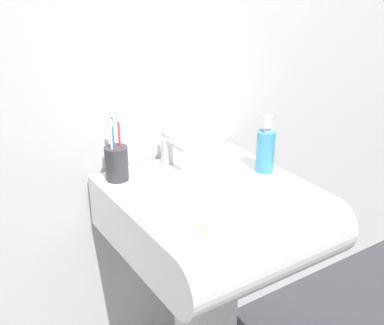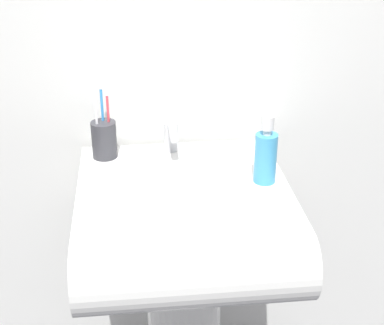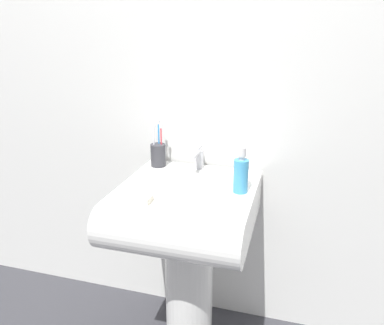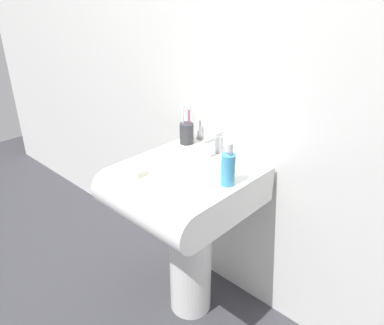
{
  "view_description": "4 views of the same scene",
  "coord_description": "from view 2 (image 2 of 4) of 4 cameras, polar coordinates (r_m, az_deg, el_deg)",
  "views": [
    {
      "loc": [
        -0.72,
        -1.03,
        1.44
      ],
      "look_at": [
        -0.04,
        0.03,
        0.89
      ],
      "focal_mm": 45.0,
      "sensor_mm": 36.0,
      "label": 1
    },
    {
      "loc": [
        -0.12,
        -1.32,
        1.52
      ],
      "look_at": [
        0.02,
        0.0,
        0.87
      ],
      "focal_mm": 55.0,
      "sensor_mm": 36.0,
      "label": 2
    },
    {
      "loc": [
        0.4,
        -1.34,
        1.4
      ],
      "look_at": [
        0.02,
        -0.01,
        0.92
      ],
      "focal_mm": 35.0,
      "sensor_mm": 36.0,
      "label": 3
    },
    {
      "loc": [
        1.0,
        -1.06,
        1.55
      ],
      "look_at": [
        0.02,
        -0.01,
        0.85
      ],
      "focal_mm": 35.0,
      "sensor_mm": 36.0,
      "label": 4
    }
  ],
  "objects": [
    {
      "name": "toothbrush_cup",
      "position": [
        1.64,
        -8.53,
        2.33
      ],
      "size": [
        0.07,
        0.07,
        0.21
      ],
      "color": "#38383D",
      "rests_on": "sink_basin"
    },
    {
      "name": "soap_bottle",
      "position": [
        1.49,
        7.16,
        0.7
      ],
      "size": [
        0.06,
        0.06,
        0.18
      ],
      "color": "#3F99CC",
      "rests_on": "sink_basin"
    },
    {
      "name": "bar_soap",
      "position": [
        1.32,
        -5.36,
        -5.97
      ],
      "size": [
        0.08,
        0.06,
        0.02
      ],
      "primitive_type": "cube",
      "color": "silver",
      "rests_on": "sink_basin"
    },
    {
      "name": "sink_basin",
      "position": [
        1.49,
        -0.63,
        -6.05
      ],
      "size": [
        0.54,
        0.59,
        0.17
      ],
      "color": "white",
      "rests_on": "sink_pedestal"
    },
    {
      "name": "faucet",
      "position": [
        1.65,
        -2.01,
        2.74
      ],
      "size": [
        0.04,
        0.14,
        0.1
      ],
      "color": "#B7B7BC",
      "rests_on": "sink_basin"
    },
    {
      "name": "wall_back",
      "position": [
        1.65,
        -2.02,
        14.85
      ],
      "size": [
        5.0,
        0.05,
        2.4
      ],
      "primitive_type": "cube",
      "color": "silver",
      "rests_on": "ground"
    }
  ]
}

